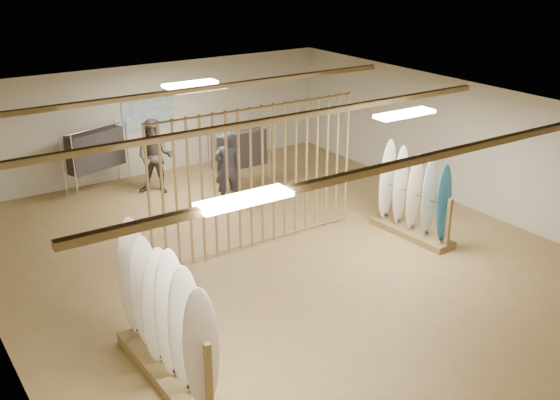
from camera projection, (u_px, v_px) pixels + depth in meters
floor at (280, 259)px, 12.38m from camera, size 12.00×12.00×0.00m
ceiling at (280, 114)px, 11.35m from camera, size 12.00×12.00×0.00m
wall_back at (149, 120)px, 16.51m from camera, size 12.00×0.00×12.00m
wall_right at (469, 146)px, 14.44m from camera, size 0.00×12.00×12.00m
ceiling_slats at (280, 119)px, 11.38m from camera, size 9.50×6.12×0.10m
light_panels at (280, 118)px, 11.37m from camera, size 1.20×0.35×0.06m
bamboo_partition at (257, 177)px, 12.48m from camera, size 4.45×0.05×2.78m
poster at (148, 112)px, 16.42m from camera, size 1.40×0.03×0.90m
rack_left at (167, 335)px, 8.78m from camera, size 0.59×2.44×1.96m
rack_right at (413, 207)px, 13.14m from camera, size 0.61×1.93×1.82m
clothing_rack_a at (96, 150)px, 15.31m from camera, size 1.44×0.78×1.61m
clothing_rack_b at (239, 149)px, 15.56m from camera, size 1.43×0.39×1.53m
shopper_a at (228, 163)px, 14.66m from camera, size 0.82×0.68×1.93m
shopper_b at (155, 152)px, 15.29m from camera, size 1.24×1.20×2.03m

